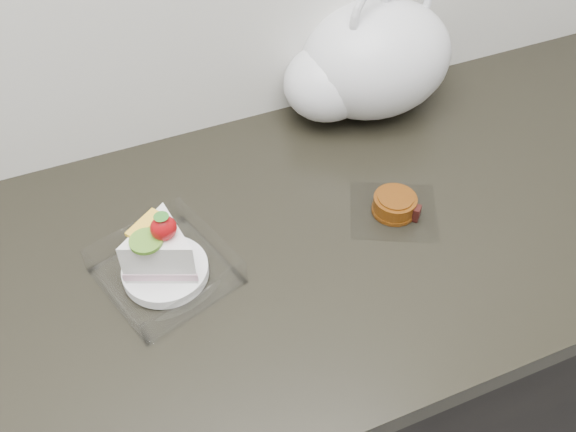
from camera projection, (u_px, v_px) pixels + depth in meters
The scene contains 4 objects.
counter at pixel (206, 415), 1.27m from camera, with size 2.04×0.64×0.90m.
cake_tray at pixel (163, 261), 0.91m from camera, with size 0.21×0.21×0.13m.
mooncake_wrap at pixel (395, 206), 1.02m from camera, with size 0.18×0.18×0.03m.
plastic_bag at pixel (367, 63), 1.14m from camera, with size 0.35×0.27×0.26m.
Camera 1 is at (-0.08, 1.09, 1.64)m, focal length 40.00 mm.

